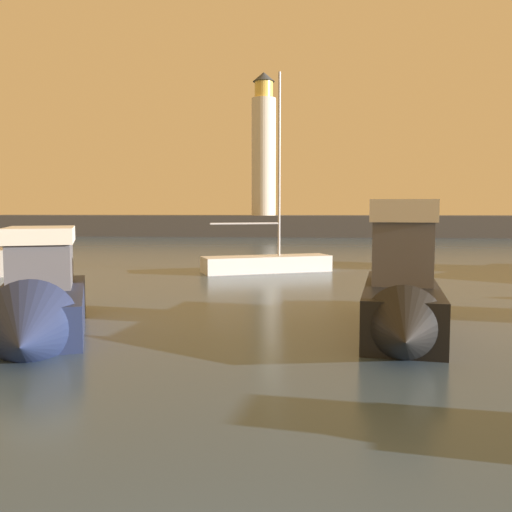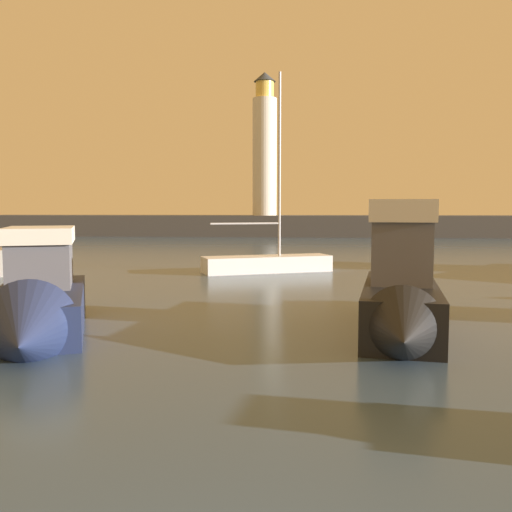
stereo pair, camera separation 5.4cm
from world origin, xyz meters
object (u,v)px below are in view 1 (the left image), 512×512
Objects in this scene: motorboat_6 at (402,293)px; sailboat_moored at (267,262)px; lighthouse at (264,148)px; motorboat_1 at (37,303)px.

sailboat_moored is (-3.99, 12.98, -0.56)m from motorboat_6.
lighthouse reaches higher than motorboat_1.
motorboat_6 is at bearing 4.91° from motorboat_1.
lighthouse is 1.63× the size of sailboat_moored.
lighthouse reaches higher than sailboat_moored.
lighthouse is at bearing 94.28° from sailboat_moored.
motorboat_6 is at bearing -82.09° from lighthouse.
motorboat_1 is 0.79× the size of sailboat_moored.
sailboat_moored is at bearing 71.79° from motorboat_1.
lighthouse is 48.34m from motorboat_6.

